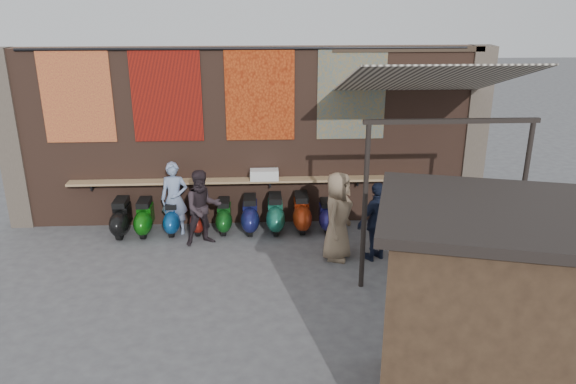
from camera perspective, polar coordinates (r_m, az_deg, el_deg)
The scene contains 34 objects.
ground at distance 10.95m, azimuth -4.14°, elevation -8.22°, with size 70.00×70.00×0.00m, color #474749.
brick_wall at distance 12.76m, azimuth -4.16°, elevation 5.55°, with size 10.00×0.40×4.00m, color brown.
pier_left at distance 13.88m, azimuth -26.22°, elevation 4.72°, with size 0.50×0.50×4.00m, color #4C4238.
pier_right at distance 13.67m, azimuth 18.31°, elevation 5.56°, with size 0.50×0.50×4.00m, color #4C4238.
eating_counter at distance 12.66m, azimuth -4.09°, elevation 1.18°, with size 8.00×0.32×0.05m, color #9E7A51.
shelf_box at distance 12.58m, azimuth -2.42°, elevation 1.77°, with size 0.63×0.31×0.23m, color white.
tapestry_redgold at distance 12.92m, azimuth -20.67°, elevation 9.06°, with size 1.50×0.02×2.00m, color maroon.
tapestry_sun at distance 12.49m, azimuth -12.23°, elevation 9.54°, with size 1.50×0.02×2.00m, color red.
tapestry_orange at distance 12.33m, azimuth -2.88°, elevation 9.83°, with size 1.50×0.02×2.00m, color #BD4717.
tapestry_multi at distance 12.49m, azimuth 6.47°, elevation 9.86°, with size 1.50×0.02×2.00m, color #21597C.
hang_rail at distance 12.19m, azimuth -4.42°, elevation 14.33°, with size 0.06×0.06×9.50m, color black.
scooter_stool_0 at distance 12.93m, azimuth -16.56°, elevation -2.52°, with size 0.38×0.85×0.81m, color black, non-canonical shape.
scooter_stool_1 at distance 12.84m, azimuth -14.35°, elevation -2.53°, with size 0.37×0.82×0.78m, color #0E590C, non-canonical shape.
scooter_stool_2 at distance 12.77m, azimuth -11.63°, elevation -2.57°, with size 0.34×0.76×0.72m, color navy, non-canonical shape.
scooter_stool_3 at distance 12.72m, azimuth -9.05°, elevation -2.53°, with size 0.33×0.74×0.70m, color maroon, non-canonical shape.
scooter_stool_4 at distance 12.66m, azimuth -6.51°, elevation -2.46°, with size 0.34×0.77×0.73m, color #0F4D15, non-canonical shape.
scooter_stool_5 at distance 12.58m, azimuth -3.87°, elevation -2.33°, with size 0.38×0.84×0.80m, color #14174C, non-canonical shape.
scooter_stool_6 at distance 12.59m, azimuth -1.30°, elevation -2.22°, with size 0.39×0.87×0.82m, color #175C48, non-canonical shape.
scooter_stool_7 at distance 12.65m, azimuth 1.39°, elevation -2.11°, with size 0.39×0.87×0.82m, color #972A0D, non-canonical shape.
scooter_stool_8 at distance 12.70m, azimuth 3.88°, elevation -2.40°, with size 0.32×0.72×0.68m, color navy, non-canonical shape.
diner_left at distance 12.58m, azimuth -11.46°, elevation -0.65°, with size 0.60×0.39×1.64m, color #7D91B7.
diner_right at distance 11.94m, azimuth -8.65°, elevation -1.60°, with size 0.80×0.62×1.64m, color #2B2126.
shopper_navy at distance 11.28m, azimuth 9.07°, elevation -2.98°, with size 0.95×0.40×1.63m, color black.
shopper_grey at distance 10.35m, azimuth 18.25°, elevation -5.18°, with size 1.22×0.70×1.88m, color #515256.
shopper_tan at distance 11.18m, azimuth 5.08°, elevation -2.47°, with size 0.89×0.58×1.82m, color #897157.
market_stall at distance 7.35m, azimuth 19.98°, elevation -12.46°, with size 2.52×1.89×2.73m, color black.
stall_roof at distance 6.73m, azimuth 21.40°, elevation -2.10°, with size 2.82×2.17×0.12m, color black.
stall_sign at distance 7.93m, azimuth 19.66°, elevation -4.95°, with size 1.20×0.04×0.50m, color gold.
stall_shelf at distance 8.37m, azimuth 18.87°, elevation -11.08°, with size 2.09×0.10×0.06m, color #473321.
awning_canvas at distance 11.15m, azimuth 14.10°, elevation 11.06°, with size 3.20×3.40×0.03m, color beige.
awning_ledger at distance 12.62m, azimuth 12.19°, elevation 14.01°, with size 3.30×0.08×0.12m, color #33261C.
awning_header at distance 9.83m, azimuth 16.33°, elevation 6.93°, with size 3.00×0.08×0.08m, color black.
awning_post_left at distance 9.91m, azimuth 7.80°, elevation -1.60°, with size 0.09×0.09×3.10m, color black.
awning_post_right at distance 10.78m, azimuth 22.59°, elevation -1.21°, with size 0.09×0.09×3.10m, color black.
Camera 1 is at (0.29, -9.66, 5.16)m, focal length 35.00 mm.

